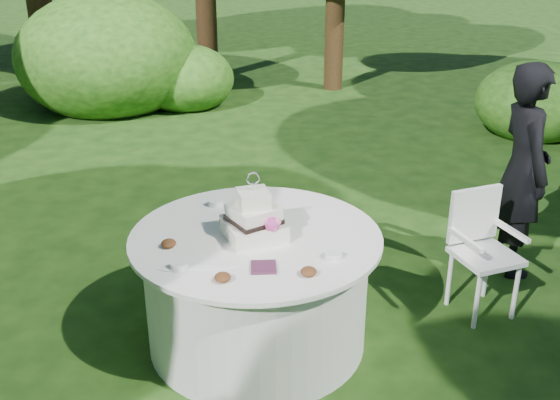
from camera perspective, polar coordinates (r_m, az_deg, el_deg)
The scene contains 9 objects.
ground at distance 4.43m, azimuth -1.98°, elevation -11.98°, with size 80.00×80.00×0.00m, color #15320D.
napkins at distance 3.66m, azimuth -1.44°, elevation -5.87°, with size 0.14×0.14×0.02m, color #4D213B.
feather_plume at distance 3.68m, azimuth -6.95°, elevation -5.92°, with size 0.48×0.07×0.01m, color white.
guest at distance 5.23m, azimuth 20.37°, elevation 2.41°, with size 0.60×0.39×1.64m, color black.
table at distance 4.22m, azimuth -2.05°, elevation -7.68°, with size 1.56×1.56×0.77m.
cake at distance 3.96m, azimuth -2.26°, elevation -1.77°, with size 0.42×0.42×0.43m.
chair at distance 4.71m, azimuth 17.08°, elevation -3.51°, with size 0.49×0.49×0.88m.
votives at distance 3.95m, azimuth -3.37°, elevation -3.37°, with size 0.97×0.96×0.04m.
petal_cups at distance 3.67m, azimuth -4.24°, elevation -5.53°, with size 0.89×0.50×0.05m.
Camera 1 is at (-0.05, -3.61, 2.58)m, focal length 42.00 mm.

